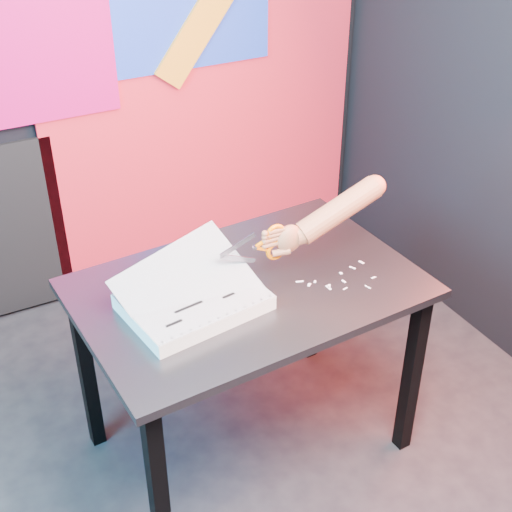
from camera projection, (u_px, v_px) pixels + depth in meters
room at (206, 159)px, 1.80m from camera, size 3.01×3.01×2.71m
backdrop at (83, 112)px, 3.12m from camera, size 2.88×0.05×2.08m
work_table at (248, 308)px, 2.43m from camera, size 1.16×0.81×0.75m
printout_stack at (194, 301)px, 2.25m from camera, size 0.48×0.36×0.22m
scissors at (271, 243)px, 2.31m from camera, size 0.23×0.02×0.13m
hand_forearm at (330, 215)px, 2.36m from camera, size 0.45×0.09×0.21m
paper_clippings at (337, 279)px, 2.40m from camera, size 0.27×0.16×0.00m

